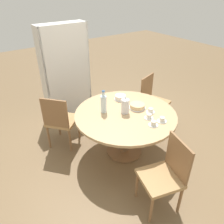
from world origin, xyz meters
name	(u,v)px	position (x,y,z in m)	size (l,w,h in m)	color
ground_plane	(124,151)	(0.00, 0.00, 0.00)	(14.00, 14.00, 0.00)	brown
dining_table	(125,120)	(0.00, 0.00, 0.59)	(1.43, 1.43, 0.71)	brown
chair_a	(165,174)	(-0.20, -0.97, 0.48)	(0.52, 0.52, 0.90)	olive
chair_b	(153,100)	(0.92, 0.37, 0.48)	(0.53, 0.53, 0.90)	olive
chair_c	(60,120)	(-0.70, 0.71, 0.48)	(0.59, 0.59, 0.90)	olive
bookshelf	(67,72)	(-0.12, 1.62, 0.84)	(0.89, 0.28, 1.70)	silver
coffee_pot	(125,106)	(0.00, 0.01, 0.82)	(0.11, 0.11, 0.25)	silver
water_bottle	(104,104)	(-0.23, 0.20, 0.84)	(0.08, 0.08, 0.33)	silver
cake_main	(137,106)	(0.23, 0.01, 0.74)	(0.24, 0.24, 0.07)	silver
cake_second	(120,97)	(0.19, 0.37, 0.74)	(0.20, 0.20, 0.07)	silver
cup_a	(162,120)	(0.26, -0.44, 0.73)	(0.13, 0.13, 0.07)	silver
cup_b	(153,124)	(0.10, -0.44, 0.73)	(0.13, 0.13, 0.07)	silver
cup_c	(149,117)	(0.17, -0.29, 0.73)	(0.13, 0.13, 0.07)	silver
cup_d	(151,111)	(0.30, -0.19, 0.73)	(0.13, 0.13, 0.07)	silver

